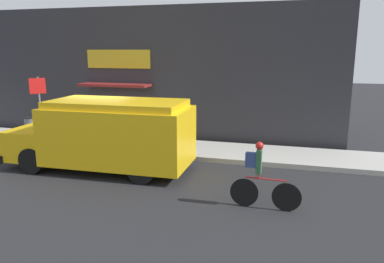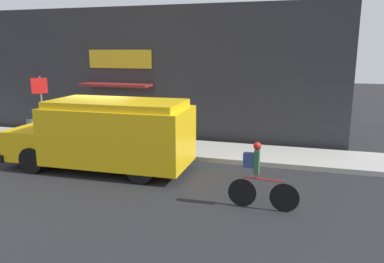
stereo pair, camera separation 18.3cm
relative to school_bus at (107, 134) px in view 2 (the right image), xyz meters
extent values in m
plane|color=#232326|center=(-1.07, 1.62, -1.17)|extent=(70.00, 70.00, 0.00)
cube|color=#ADAAA3|center=(-1.07, 2.79, -1.08)|extent=(28.00, 2.34, 0.17)
cube|color=#2D2D33|center=(-1.07, 4.36, 1.60)|extent=(17.43, 0.18, 5.53)
cube|color=gold|center=(-1.62, 4.25, 2.23)|extent=(2.88, 0.05, 0.77)
cube|color=maroon|center=(-1.62, 3.81, 1.18)|extent=(3.02, 0.92, 0.10)
cube|color=yellow|center=(0.39, 0.01, 0.00)|extent=(4.52, 2.23, 1.76)
cube|color=yellow|center=(-2.55, -0.04, -0.40)|extent=(1.43, 2.01, 0.97)
cube|color=yellow|center=(0.39, 0.01, 0.98)|extent=(4.16, 2.06, 0.21)
cube|color=black|center=(-3.21, -0.05, -0.78)|extent=(0.15, 2.12, 0.24)
cube|color=red|center=(-0.87, 1.32, 0.08)|extent=(0.03, 0.44, 0.44)
cylinder|color=black|center=(-2.15, 0.89, -0.76)|extent=(0.82, 0.27, 0.82)
cylinder|color=black|center=(-2.12, -0.96, -0.76)|extent=(0.82, 0.27, 0.82)
cylinder|color=black|center=(1.50, 0.95, -0.76)|extent=(0.82, 0.27, 0.82)
cylinder|color=black|center=(1.53, -0.90, -0.76)|extent=(0.82, 0.27, 0.82)
cylinder|color=black|center=(5.59, -1.73, -0.82)|extent=(0.70, 0.07, 0.70)
cylinder|color=black|center=(4.58, -1.69, -0.82)|extent=(0.70, 0.07, 0.70)
cylinder|color=red|center=(5.08, -1.71, -0.42)|extent=(0.96, 0.08, 0.04)
cylinder|color=red|center=(4.91, -1.70, -0.36)|extent=(0.04, 0.04, 0.12)
cube|color=#2D5B38|center=(4.91, -1.70, 0.00)|extent=(0.13, 0.20, 0.59)
sphere|color=red|center=(4.91, -1.70, 0.39)|extent=(0.19, 0.19, 0.19)
cube|color=navy|center=(4.72, -1.69, 0.03)|extent=(0.27, 0.15, 0.36)
cylinder|color=slate|center=(-4.00, 2.08, 0.30)|extent=(0.07, 0.07, 2.59)
cube|color=red|center=(-4.00, 2.03, 1.24)|extent=(0.45, 0.45, 0.60)
cylinder|color=slate|center=(-5.05, 2.82, -0.60)|extent=(0.59, 0.59, 0.80)
cylinder|color=black|center=(-5.05, 2.82, -0.18)|extent=(0.60, 0.60, 0.04)
camera|label=1|loc=(5.64, -10.37, 2.60)|focal=35.00mm
camera|label=2|loc=(5.82, -10.32, 2.60)|focal=35.00mm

